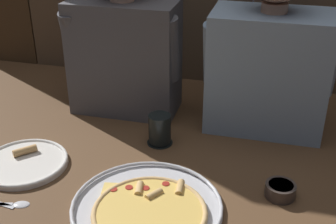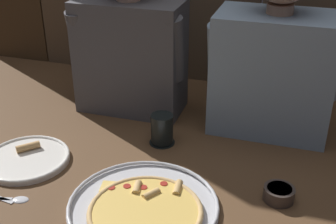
{
  "view_description": "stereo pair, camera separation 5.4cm",
  "coord_description": "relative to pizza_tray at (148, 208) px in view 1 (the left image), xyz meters",
  "views": [
    {
      "loc": [
        0.26,
        -0.93,
        0.73
      ],
      "look_at": [
        -0.0,
        0.1,
        0.18
      ],
      "focal_mm": 47.19,
      "sensor_mm": 36.0,
      "label": 1
    },
    {
      "loc": [
        0.32,
        -0.91,
        0.73
      ],
      "look_at": [
        -0.0,
        0.1,
        0.18
      ],
      "focal_mm": 47.19,
      "sensor_mm": 36.0,
      "label": 2
    }
  ],
  "objects": [
    {
      "name": "ground_plane",
      "position": [
        0.0,
        0.1,
        -0.01
      ],
      "size": [
        3.2,
        3.2,
        0.0
      ],
      "primitive_type": "plane",
      "color": "brown"
    },
    {
      "name": "diner_right",
      "position": [
        0.24,
        0.53,
        0.27
      ],
      "size": [
        0.41,
        0.23,
        0.61
      ],
      "color": "#849EB7",
      "rests_on": "ground"
    },
    {
      "name": "drinking_glass",
      "position": [
        -0.06,
        0.32,
        0.04
      ],
      "size": [
        0.08,
        0.08,
        0.1
      ],
      "color": "black",
      "rests_on": "ground"
    },
    {
      "name": "table_spoon",
      "position": [
        -0.34,
        -0.06,
        -0.01
      ],
      "size": [
        0.14,
        0.06,
        0.01
      ],
      "color": "silver",
      "rests_on": "ground"
    },
    {
      "name": "pizza_tray",
      "position": [
        0.0,
        0.0,
        0.0
      ],
      "size": [
        0.38,
        0.38,
        0.03
      ],
      "color": "silver",
      "rests_on": "ground"
    },
    {
      "name": "dinner_plate",
      "position": [
        -0.41,
        0.1,
        -0.0
      ],
      "size": [
        0.25,
        0.25,
        0.03
      ],
      "color": "white",
      "rests_on": "ground"
    },
    {
      "name": "diner_left",
      "position": [
        -0.24,
        0.53,
        0.26
      ],
      "size": [
        0.4,
        0.2,
        0.6
      ],
      "color": "#4C4C51",
      "rests_on": "ground"
    },
    {
      "name": "dipping_bowl",
      "position": [
        0.32,
        0.14,
        0.01
      ],
      "size": [
        0.08,
        0.08,
        0.04
      ],
      "color": "#3D332D",
      "rests_on": "ground"
    }
  ]
}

